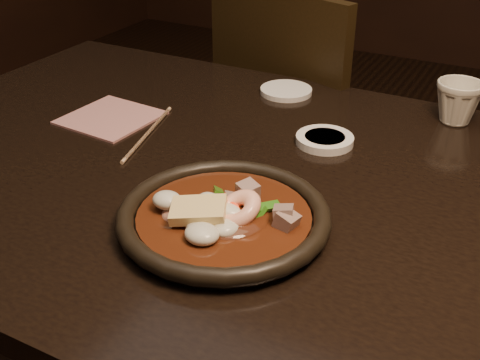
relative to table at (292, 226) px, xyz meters
The scene contains 9 objects.
table is the anchor object (origin of this frame).
chair 0.68m from the table, 110.11° to the left, with size 0.56×0.56×0.93m.
plate 0.18m from the table, 105.32° to the right, with size 0.30×0.30×0.03m.
stirfry 0.19m from the table, 105.70° to the right, with size 0.21×0.16×0.06m.
soy_dish 0.18m from the table, 94.16° to the left, with size 0.10×0.10×0.01m, color white.
saucer_left 0.40m from the table, 116.06° to the left, with size 0.11×0.11×0.01m, color white.
tea_cup 0.43m from the table, 64.51° to the left, with size 0.09×0.08×0.09m, color beige.
chopsticks 0.33m from the table, behind, with size 0.06×0.23×0.01m.
napkin 0.43m from the table, behind, with size 0.16×0.16×0.00m, color #B1726D.
Camera 1 is at (0.31, -0.76, 1.23)m, focal length 45.00 mm.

